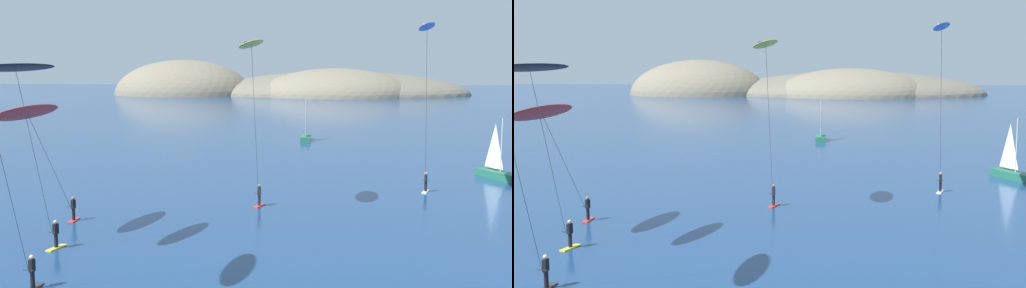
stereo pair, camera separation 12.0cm
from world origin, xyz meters
The scene contains 7 objects.
headland_island centered at (-5.53, 200.59, 0.00)m, with size 120.57×58.09×23.62m.
sailboat_near centered at (17.86, 44.05, 0.64)m, with size 3.48×5.75×5.70m.
sailboat_far centered at (-0.50, 72.82, 0.64)m, with size 1.43×5.89×5.70m.
kitesurfer_yellow centered at (-4.01, 27.99, 11.16)m, with size 2.04×6.11×12.48m.
kitesurfer_blue centered at (8.99, 34.17, 12.48)m, with size 2.67×7.03×13.92m.
kitesurfer_black centered at (-15.47, 16.39, 9.83)m, with size 3.16×6.27×10.87m.
kitesurfer_red centered at (-16.96, 20.96, 7.37)m, with size 2.53×8.42×8.38m.
Camera 1 is at (0.03, -16.75, 10.83)m, focal length 45.00 mm.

